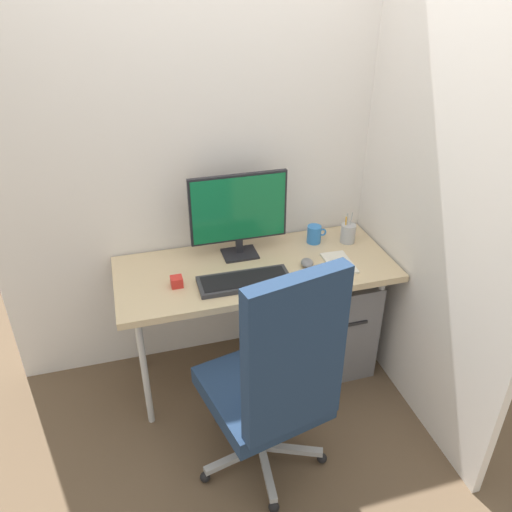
% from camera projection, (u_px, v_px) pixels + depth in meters
% --- Properties ---
extents(ground_plane, '(8.00, 8.00, 0.00)m').
position_uv_depth(ground_plane, '(256.00, 370.00, 3.08)').
color(ground_plane, brown).
extents(wall_back, '(2.64, 0.04, 2.80)m').
position_uv_depth(wall_back, '(238.00, 124.00, 2.65)').
color(wall_back, white).
rests_on(wall_back, ground_plane).
extents(wall_side_right, '(0.04, 1.79, 2.80)m').
position_uv_depth(wall_side_right, '(421.00, 140.00, 2.41)').
color(wall_side_right, white).
rests_on(wall_side_right, ground_plane).
extents(desk, '(1.46, 0.61, 0.73)m').
position_uv_depth(desk, '(256.00, 274.00, 2.73)').
color(desk, '#D1B78C').
rests_on(desk, ground_plane).
extents(office_chair, '(0.62, 0.63, 1.20)m').
position_uv_depth(office_chair, '(275.00, 381.00, 2.16)').
color(office_chair, black).
rests_on(office_chair, ground_plane).
extents(filing_cabinet, '(0.38, 0.49, 0.61)m').
position_uv_depth(filing_cabinet, '(332.00, 316.00, 3.03)').
color(filing_cabinet, slate).
rests_on(filing_cabinet, ground_plane).
extents(monitor, '(0.52, 0.15, 0.46)m').
position_uv_depth(monitor, '(239.00, 211.00, 2.69)').
color(monitor, black).
rests_on(monitor, desk).
extents(keyboard, '(0.47, 0.18, 0.03)m').
position_uv_depth(keyboard, '(245.00, 281.00, 2.56)').
color(keyboard, '#333338').
rests_on(keyboard, desk).
extents(mouse, '(0.08, 0.10, 0.04)m').
position_uv_depth(mouse, '(307.00, 263.00, 2.70)').
color(mouse, slate).
rests_on(mouse, desk).
extents(pen_holder, '(0.08, 0.08, 0.18)m').
position_uv_depth(pen_holder, '(348.00, 233.00, 2.91)').
color(pen_holder, '#B2B5BA').
rests_on(pen_holder, desk).
extents(notebook, '(0.14, 0.23, 0.01)m').
position_uv_depth(notebook, '(339.00, 263.00, 2.72)').
color(notebook, silver).
rests_on(notebook, desk).
extents(coffee_mug, '(0.11, 0.08, 0.10)m').
position_uv_depth(coffee_mug, '(314.00, 234.00, 2.91)').
color(coffee_mug, '#337FD8').
rests_on(coffee_mug, desk).
extents(desk_clamp_accessory, '(0.06, 0.06, 0.05)m').
position_uv_depth(desk_clamp_accessory, '(177.00, 282.00, 2.53)').
color(desk_clamp_accessory, red).
rests_on(desk_clamp_accessory, desk).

